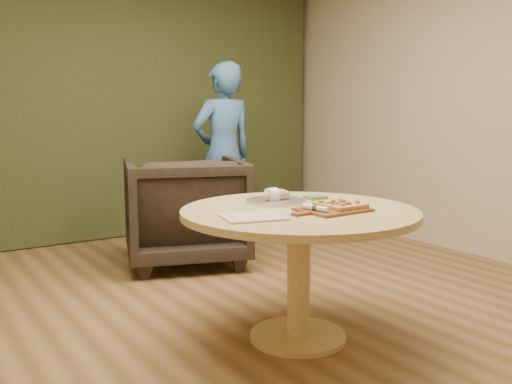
{
  "coord_description": "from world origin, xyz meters",
  "views": [
    {
      "loc": [
        -1.84,
        -2.65,
        1.3
      ],
      "look_at": [
        0.05,
        0.25,
        0.79
      ],
      "focal_mm": 40.0,
      "sensor_mm": 36.0,
      "label": 1
    }
  ],
  "objects": [
    {
      "name": "room_shell",
      "position": [
        0.0,
        0.0,
        1.4
      ],
      "size": [
        5.04,
        6.04,
        2.84
      ],
      "color": "olive",
      "rests_on": "ground"
    },
    {
      "name": "curtain",
      "position": [
        0.0,
        2.9,
        1.4
      ],
      "size": [
        4.8,
        0.14,
        2.78
      ],
      "primitive_type": "cube",
      "color": "#2E3719",
      "rests_on": "ground"
    },
    {
      "name": "pedestal_table",
      "position": [
        0.04,
        -0.2,
        0.61
      ],
      "size": [
        1.31,
        1.31,
        0.75
      ],
      "rotation": [
        0.0,
        0.0,
        0.05
      ],
      "color": "#D6B56E",
      "rests_on": "ground"
    },
    {
      "name": "pizza_paddle",
      "position": [
        0.15,
        -0.35,
        0.76
      ],
      "size": [
        0.45,
        0.29,
        0.01
      ],
      "rotation": [
        0.0,
        0.0,
        0.03
      ],
      "color": "brown",
      "rests_on": "pedestal_table"
    },
    {
      "name": "flatbread_pizza",
      "position": [
        0.21,
        -0.34,
        0.78
      ],
      "size": [
        0.23,
        0.23,
        0.04
      ],
      "rotation": [
        0.0,
        0.0,
        0.03
      ],
      "color": "tan",
      "rests_on": "pizza_paddle"
    },
    {
      "name": "cutlery_roll",
      "position": [
        0.03,
        -0.35,
        0.78
      ],
      "size": [
        0.06,
        0.2,
        0.03
      ],
      "rotation": [
        0.0,
        0.0,
        0.18
      ],
      "color": "white",
      "rests_on": "pizza_paddle"
    },
    {
      "name": "newspaper",
      "position": [
        -0.31,
        -0.28,
        0.76
      ],
      "size": [
        0.35,
        0.31,
        0.01
      ],
      "primitive_type": "cube",
      "rotation": [
        0.0,
        0.0,
        -0.23
      ],
      "color": "white",
      "rests_on": "pedestal_table"
    },
    {
      "name": "serving_tray",
      "position": [
        0.07,
        0.06,
        0.76
      ],
      "size": [
        0.36,
        0.36,
        0.02
      ],
      "color": "silver",
      "rests_on": "pedestal_table"
    },
    {
      "name": "bread_roll",
      "position": [
        0.06,
        0.06,
        0.79
      ],
      "size": [
        0.19,
        0.09,
        0.09
      ],
      "color": "tan",
      "rests_on": "serving_tray"
    },
    {
      "name": "green_packet",
      "position": [
        0.34,
        0.03,
        0.76
      ],
      "size": [
        0.13,
        0.11,
        0.02
      ],
      "primitive_type": "cube",
      "rotation": [
        0.0,
        0.0,
        -0.07
      ],
      "color": "#51612B",
      "rests_on": "pedestal_table"
    },
    {
      "name": "armchair",
      "position": [
        0.23,
        1.62,
        0.49
      ],
      "size": [
        1.2,
        1.16,
        0.99
      ],
      "primitive_type": "imported",
      "rotation": [
        0.0,
        0.0,
        2.82
      ],
      "color": "black",
      "rests_on": "ground"
    },
    {
      "name": "person_standing",
      "position": [
        0.85,
        2.04,
        0.86
      ],
      "size": [
        0.64,
        0.42,
        1.73
      ],
      "primitive_type": "imported",
      "rotation": [
        0.0,
        0.0,
        3.13
      ],
      "color": "teal",
      "rests_on": "ground"
    }
  ]
}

